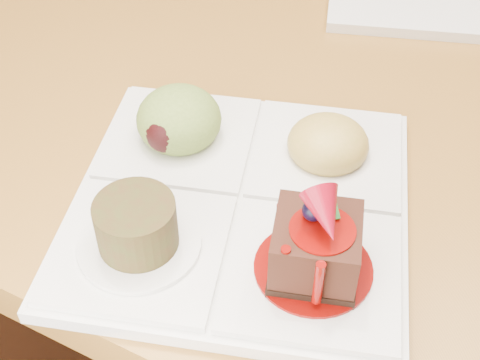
% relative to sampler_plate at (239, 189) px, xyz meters
% --- Properties ---
extents(ground, '(6.00, 6.00, 0.00)m').
position_rel_sampler_plate_xyz_m(ground, '(-0.07, 0.75, -0.77)').
color(ground, brown).
extents(sampler_plate, '(0.33, 0.33, 0.10)m').
position_rel_sampler_plate_xyz_m(sampler_plate, '(0.00, 0.00, 0.00)').
color(sampler_plate, silver).
rests_on(sampler_plate, dining_table).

